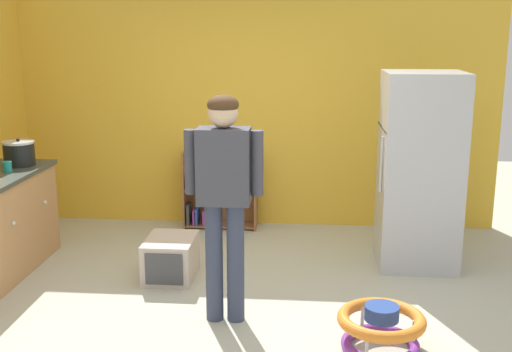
% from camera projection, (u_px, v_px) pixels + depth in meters
% --- Properties ---
extents(ground_plane, '(12.00, 12.00, 0.00)m').
position_uv_depth(ground_plane, '(232.00, 311.00, 4.90)').
color(ground_plane, '#BABBA6').
rests_on(ground_plane, ground).
extents(back_wall, '(5.20, 0.06, 2.70)m').
position_uv_depth(back_wall, '(257.00, 104.00, 6.85)').
color(back_wall, gold).
rests_on(back_wall, ground).
extents(refrigerator, '(0.73, 0.68, 1.78)m').
position_uv_depth(refrigerator, '(419.00, 171.00, 5.71)').
color(refrigerator, '#B7BABF').
rests_on(refrigerator, ground).
extents(bookshelf, '(0.80, 0.28, 0.85)m').
position_uv_depth(bookshelf, '(217.00, 194.00, 6.94)').
color(bookshelf, '#8F5C34').
rests_on(bookshelf, ground).
extents(standing_person, '(0.57, 0.22, 1.70)m').
position_uv_depth(standing_person, '(224.00, 187.00, 4.54)').
color(standing_person, '#373F57').
rests_on(standing_person, ground).
extents(baby_walker, '(0.60, 0.60, 0.32)m').
position_uv_depth(baby_walker, '(381.00, 328.00, 4.29)').
color(baby_walker, purple).
rests_on(baby_walker, ground).
extents(pet_carrier, '(0.42, 0.55, 0.36)m').
position_uv_depth(pet_carrier, '(171.00, 258.00, 5.53)').
color(pet_carrier, beige).
rests_on(pet_carrier, ground).
extents(crock_pot, '(0.29, 0.29, 0.26)m').
position_uv_depth(crock_pot, '(19.00, 153.00, 5.86)').
color(crock_pot, black).
rests_on(crock_pot, kitchen_counter).
extents(teal_cup, '(0.08, 0.08, 0.09)m').
position_uv_depth(teal_cup, '(7.00, 167.00, 5.60)').
color(teal_cup, teal).
rests_on(teal_cup, kitchen_counter).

